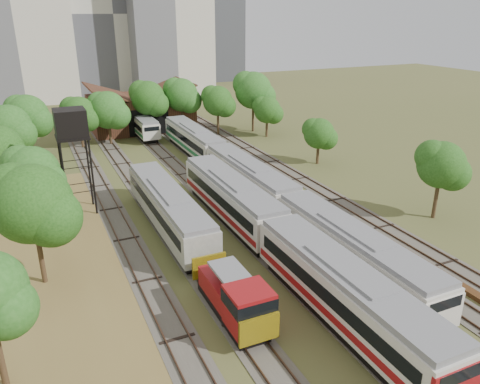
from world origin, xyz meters
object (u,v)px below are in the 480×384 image
railcar_red_set (277,237)px  water_tower (71,126)px  railcar_green_set (249,179)px  shunter_locomotive (237,300)px

railcar_red_set → water_tower: (-12.69, 16.73, 6.43)m
water_tower → railcar_green_set: bearing=-11.5°
railcar_red_set → water_tower: water_tower is taller
railcar_red_set → railcar_green_set: (4.00, 13.32, -0.13)m
railcar_red_set → railcar_green_set: railcar_red_set is taller
railcar_red_set → railcar_green_set: size_ratio=0.66×
railcar_green_set → shunter_locomotive: railcar_green_set is taller
railcar_red_set → water_tower: 21.96m
railcar_green_set → water_tower: water_tower is taller
railcar_green_set → railcar_red_set: bearing=-106.7°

